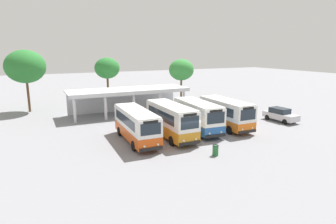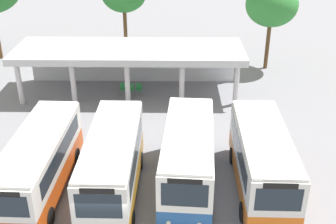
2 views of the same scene
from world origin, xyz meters
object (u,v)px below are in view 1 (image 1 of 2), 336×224
Objects in this scene: waiting_chair_second_from_end at (131,110)px; litter_bin_apron at (215,150)px; city_bus_middle_cream at (198,115)px; waiting_chair_end_by_column at (127,111)px; city_bus_fourth_amber at (226,113)px; city_bus_second_in_row at (171,119)px; waiting_chair_middle_seat at (135,110)px; parked_car_flank at (280,115)px; city_bus_nearest_orange at (136,124)px.

litter_bin_apron is (1.34, -17.75, -0.07)m from waiting_chair_second_from_end.
city_bus_middle_cream is 8.83× the size of waiting_chair_end_by_column.
litter_bin_apron is at bearing -131.97° from city_bus_fourth_amber.
waiting_chair_second_from_end is at bearing 91.33° from city_bus_second_in_row.
waiting_chair_middle_seat is 17.81m from litter_bin_apron.
city_bus_middle_cream is at bearing 176.59° from parked_car_flank.
city_bus_middle_cream reaches higher than litter_bin_apron.
city_bus_fourth_amber is at bearing 176.55° from parked_car_flank.
city_bus_second_in_row is (3.51, -0.28, 0.13)m from city_bus_nearest_orange.
waiting_chair_second_from_end is (-3.78, 10.92, -1.24)m from city_bus_middle_cream.
waiting_chair_middle_seat is at bearing 71.53° from city_bus_nearest_orange.
city_bus_middle_cream reaches higher than waiting_chair_second_from_end.
parked_car_flank is at bearing -36.59° from waiting_chair_end_by_column.
city_bus_middle_cream is 11.92m from waiting_chair_end_by_column.
waiting_chair_end_by_column is at bearing 96.13° from litter_bin_apron.
waiting_chair_middle_seat is at bearing 88.51° from city_bus_second_in_row.
city_bus_fourth_amber is at bearing -58.97° from waiting_chair_middle_seat.
parked_car_flank is at bearing 0.24° from city_bus_second_in_row.
city_bus_nearest_orange is at bearing -105.90° from waiting_chair_second_from_end.
city_bus_middle_cream is 3.52m from city_bus_fourth_amber.
city_bus_second_in_row reaches higher than parked_car_flank.
city_bus_second_in_row is 7.05m from city_bus_fourth_amber.
city_bus_second_in_row reaches higher than city_bus_nearest_orange.
city_bus_fourth_amber is 7.95m from parked_car_flank.
city_bus_middle_cream is at bearing 11.94° from city_bus_second_in_row.
parked_car_flank is 19.63m from waiting_chair_end_by_column.
city_bus_nearest_orange is at bearing 125.77° from litter_bin_apron.
waiting_chair_second_from_end is (3.24, 11.39, -1.18)m from city_bus_nearest_orange.
parked_car_flank is 4.98× the size of waiting_chair_middle_seat.
parked_car_flank is 19.11m from waiting_chair_second_from_end.
city_bus_second_in_row is 8.56× the size of litter_bin_apron.
city_bus_fourth_amber reaches higher than waiting_chair_end_by_column.
city_bus_middle_cream reaches higher than city_bus_nearest_orange.
waiting_chair_middle_seat is at bearing 121.03° from city_bus_fourth_amber.
city_bus_second_in_row is 11.79m from waiting_chair_middle_seat.
waiting_chair_end_by_column is 0.96× the size of litter_bin_apron.
city_bus_second_in_row is 11.87m from waiting_chair_end_by_column.
litter_bin_apron is (1.92, -17.85, -0.07)m from waiting_chair_end_by_column.
city_bus_middle_cream is at bearing -70.89° from waiting_chair_second_from_end.
litter_bin_apron is (-2.44, -6.83, -1.31)m from city_bus_middle_cream.
city_bus_second_in_row is at bearing -85.88° from waiting_chair_end_by_column.
city_bus_fourth_amber reaches higher than city_bus_nearest_orange.
parked_car_flank is at bearing -3.45° from city_bus_fourth_amber.
city_bus_nearest_orange is 1.06× the size of city_bus_middle_cream.
city_bus_fourth_amber is 8.77× the size of waiting_chair_second_from_end.
litter_bin_apron is (0.77, -17.80, -0.07)m from waiting_chair_middle_seat.
waiting_chair_second_from_end is at bearing 94.32° from litter_bin_apron.
city_bus_nearest_orange reaches higher than waiting_chair_middle_seat.
parked_car_flank is 4.98× the size of waiting_chair_second_from_end.
litter_bin_apron is (1.07, -6.09, -1.37)m from city_bus_second_in_row.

